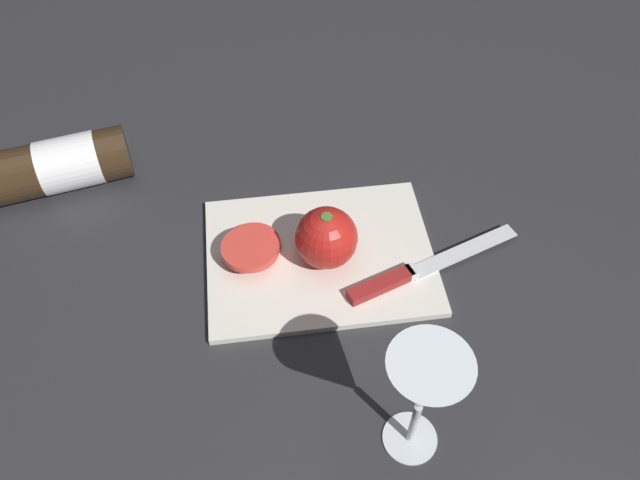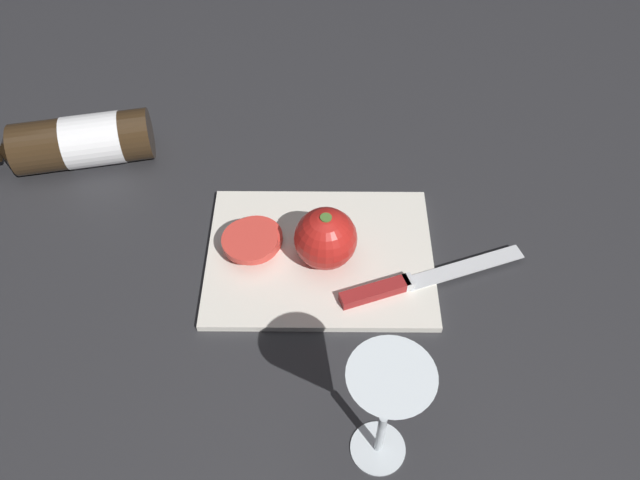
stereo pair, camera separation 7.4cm
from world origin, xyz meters
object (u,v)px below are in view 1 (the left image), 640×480
Objects in this scene: wine_glass at (424,389)px; whole_tomato at (326,238)px; wine_bottle at (51,167)px; tomato_slice_stack_near at (251,247)px; knife at (402,276)px.

wine_glass is 0.28m from whole_tomato.
wine_bottle is 3.91× the size of whole_tomato.
wine_bottle is 1.89× the size of wine_glass.
wine_bottle is 0.34m from tomato_slice_stack_near.
knife is 2.65× the size of tomato_slice_stack_near.
whole_tomato reaches higher than wine_bottle.
whole_tomato reaches higher than tomato_slice_stack_near.
tomato_slice_stack_near is at bearing 140.67° from knife.
wine_glass is at bearing 133.91° from wine_bottle.
tomato_slice_stack_near is (0.20, -0.07, 0.01)m from knife.
wine_bottle is 3.44× the size of tomato_slice_stack_near.
wine_glass reaches higher than wine_bottle.
wine_bottle is at bearing -46.09° from wine_glass.
whole_tomato is (0.06, -0.26, -0.07)m from wine_glass.
wine_bottle is 1.30× the size of knife.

